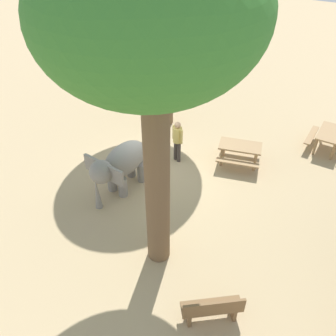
{
  "coord_description": "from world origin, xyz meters",
  "views": [
    {
      "loc": [
        8.54,
        5.27,
        7.83
      ],
      "look_at": [
        0.6,
        0.75,
        0.8
      ],
      "focal_mm": 37.77,
      "sensor_mm": 36.0,
      "label": 1
    }
  ],
  "objects_px": {
    "picnic_table_far": "(329,136)",
    "wooden_bench": "(212,309)",
    "picnic_table_near": "(240,150)",
    "shade_tree_secondary": "(153,20)",
    "person_handler": "(177,139)",
    "elephant": "(120,164)",
    "feed_bucket": "(143,162)"
  },
  "relations": [
    {
      "from": "picnic_table_far",
      "to": "wooden_bench",
      "type": "bearing_deg",
      "value": -4.74
    },
    {
      "from": "wooden_bench",
      "to": "picnic_table_near",
      "type": "height_order",
      "value": "wooden_bench"
    },
    {
      "from": "shade_tree_secondary",
      "to": "picnic_table_far",
      "type": "distance_m",
      "value": 9.9
    },
    {
      "from": "shade_tree_secondary",
      "to": "picnic_table_far",
      "type": "bearing_deg",
      "value": 158.19
    },
    {
      "from": "picnic_table_near",
      "to": "person_handler",
      "type": "bearing_deg",
      "value": 11.47
    },
    {
      "from": "elephant",
      "to": "feed_bucket",
      "type": "height_order",
      "value": "elephant"
    },
    {
      "from": "picnic_table_far",
      "to": "feed_bucket",
      "type": "xyz_separation_m",
      "value": [
        4.39,
        -5.61,
        -0.43
      ]
    },
    {
      "from": "picnic_table_near",
      "to": "feed_bucket",
      "type": "height_order",
      "value": "picnic_table_near"
    },
    {
      "from": "shade_tree_secondary",
      "to": "wooden_bench",
      "type": "relative_size",
      "value": 5.77
    },
    {
      "from": "elephant",
      "to": "feed_bucket",
      "type": "bearing_deg",
      "value": -168.74
    },
    {
      "from": "person_handler",
      "to": "shade_tree_secondary",
      "type": "relative_size",
      "value": 0.21
    },
    {
      "from": "wooden_bench",
      "to": "person_handler",
      "type": "bearing_deg",
      "value": 88.74
    },
    {
      "from": "picnic_table_near",
      "to": "picnic_table_far",
      "type": "bearing_deg",
      "value": -150.28
    },
    {
      "from": "shade_tree_secondary",
      "to": "wooden_bench",
      "type": "bearing_deg",
      "value": 62.53
    },
    {
      "from": "elephant",
      "to": "picnic_table_near",
      "type": "bearing_deg",
      "value": 146.13
    },
    {
      "from": "person_handler",
      "to": "picnic_table_far",
      "type": "bearing_deg",
      "value": 147.21
    },
    {
      "from": "shade_tree_secondary",
      "to": "picnic_table_near",
      "type": "bearing_deg",
      "value": 175.57
    },
    {
      "from": "elephant",
      "to": "shade_tree_secondary",
      "type": "bearing_deg",
      "value": 61.47
    },
    {
      "from": "picnic_table_near",
      "to": "feed_bucket",
      "type": "bearing_deg",
      "value": 18.14
    },
    {
      "from": "elephant",
      "to": "shade_tree_secondary",
      "type": "distance_m",
      "value": 5.95
    },
    {
      "from": "elephant",
      "to": "wooden_bench",
      "type": "distance_m",
      "value": 5.34
    },
    {
      "from": "elephant",
      "to": "person_handler",
      "type": "xyz_separation_m",
      "value": [
        -2.34,
        0.81,
        -0.09
      ]
    },
    {
      "from": "elephant",
      "to": "picnic_table_far",
      "type": "bearing_deg",
      "value": 143.6
    },
    {
      "from": "shade_tree_secondary",
      "to": "picnic_table_near",
      "type": "distance_m",
      "value": 7.55
    },
    {
      "from": "feed_bucket",
      "to": "picnic_table_near",
      "type": "bearing_deg",
      "value": 122.09
    },
    {
      "from": "elephant",
      "to": "person_handler",
      "type": "distance_m",
      "value": 2.48
    },
    {
      "from": "elephant",
      "to": "picnic_table_far",
      "type": "xyz_separation_m",
      "value": [
        -5.84,
        5.5,
        -0.45
      ]
    },
    {
      "from": "elephant",
      "to": "feed_bucket",
      "type": "relative_size",
      "value": 6.57
    },
    {
      "from": "picnic_table_far",
      "to": "feed_bucket",
      "type": "distance_m",
      "value": 7.14
    },
    {
      "from": "elephant",
      "to": "wooden_bench",
      "type": "bearing_deg",
      "value": 64.9
    },
    {
      "from": "person_handler",
      "to": "feed_bucket",
      "type": "relative_size",
      "value": 4.5
    },
    {
      "from": "person_handler",
      "to": "shade_tree_secondary",
      "type": "distance_m",
      "value": 6.84
    }
  ]
}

